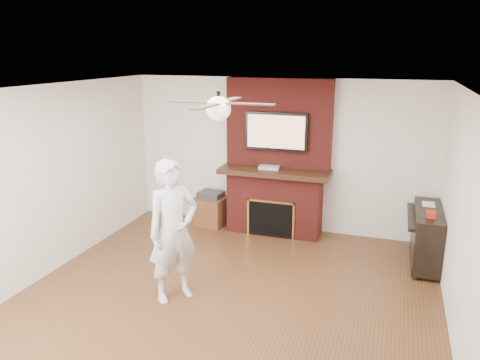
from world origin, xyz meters
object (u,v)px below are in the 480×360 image
(person, at_px, (173,231))
(piano, at_px, (426,235))
(side_table, at_px, (211,209))
(fireplace, at_px, (276,173))

(person, xyz_separation_m, piano, (2.91, 1.97, -0.43))
(side_table, xyz_separation_m, piano, (3.43, -0.48, 0.16))
(piano, bearing_deg, person, -145.84)
(piano, bearing_deg, side_table, 171.98)
(person, bearing_deg, piano, -17.66)
(side_table, relative_size, piano, 0.48)
(fireplace, height_order, side_table, fireplace)
(side_table, height_order, piano, piano)
(person, relative_size, side_table, 2.92)
(fireplace, bearing_deg, piano, -13.36)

